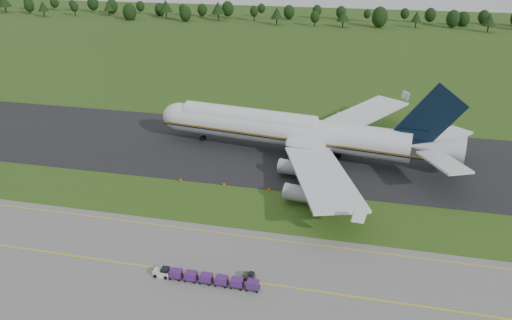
% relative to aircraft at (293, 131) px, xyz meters
% --- Properties ---
extents(ground, '(600.00, 600.00, 0.00)m').
position_rel_aircraft_xyz_m(ground, '(-8.49, -27.53, -5.89)').
color(ground, '#2C4B16').
rests_on(ground, ground).
extents(taxiway, '(300.00, 40.00, 0.08)m').
position_rel_aircraft_xyz_m(taxiway, '(-8.49, 0.47, -5.85)').
color(taxiway, black).
rests_on(taxiway, ground).
extents(apron_markings, '(300.00, 30.20, 0.01)m').
position_rel_aircraft_xyz_m(apron_markings, '(-8.49, -54.51, -5.82)').
color(apron_markings, yellow).
rests_on(apron_markings, apron).
extents(tree_line, '(528.15, 21.62, 11.72)m').
position_rel_aircraft_xyz_m(tree_line, '(-23.44, 192.26, 0.39)').
color(tree_line, black).
rests_on(tree_line, ground).
extents(aircraft, '(73.69, 70.86, 20.61)m').
position_rel_aircraft_xyz_m(aircraft, '(0.00, 0.00, 0.00)').
color(aircraft, silver).
rests_on(aircraft, ground).
extents(baggage_train, '(16.49, 1.50, 1.44)m').
position_rel_aircraft_xyz_m(baggage_train, '(-5.06, -51.24, -5.04)').
color(baggage_train, silver).
rests_on(baggage_train, apron).
extents(utility_cart, '(1.85, 1.25, 0.98)m').
position_rel_aircraft_xyz_m(utility_cart, '(1.32, -49.07, -5.35)').
color(utility_cart, '#2A3324').
rests_on(utility_cart, apron).
extents(edge_markers, '(19.67, 0.30, 0.60)m').
position_rel_aircraft_xyz_m(edge_markers, '(-11.09, -20.03, -5.61)').
color(edge_markers, '#FF6008').
rests_on(edge_markers, ground).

